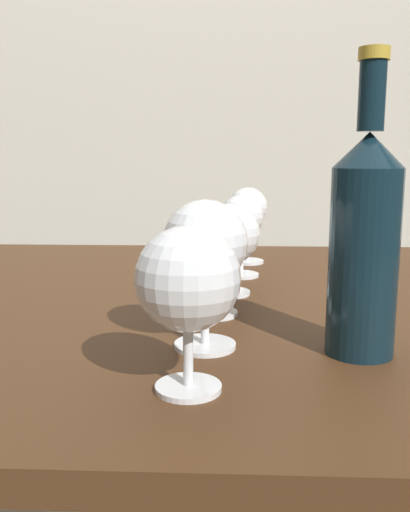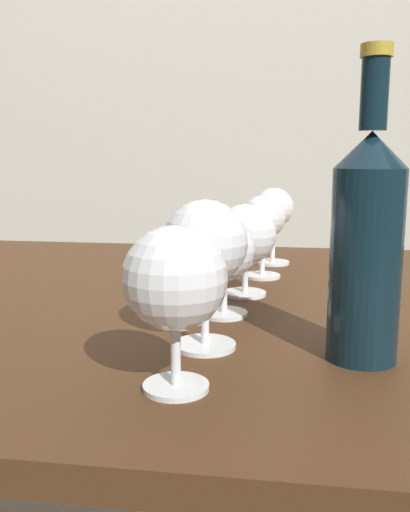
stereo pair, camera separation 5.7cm
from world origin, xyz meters
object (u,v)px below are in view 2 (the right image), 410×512
object	(u,v)px
wine_glass_cabernet	(246,237)
wine_bottle	(367,242)
wine_glass_rose	(273,211)
wine_glass_white	(175,281)
wine_glass_pinot	(224,253)
wine_glass_amber	(205,245)
wine_glass_port	(263,221)

from	to	relation	value
wine_glass_cabernet	wine_bottle	distance (m)	0.28
wine_glass_rose	wine_glass_white	bearing A→B (deg)	-96.80
wine_bottle	wine_glass_pinot	bearing A→B (deg)	139.40
wine_glass_white	wine_glass_amber	world-z (taller)	wine_glass_amber
wine_glass_pinot	wine_glass_amber	bearing A→B (deg)	-93.05
wine_glass_cabernet	wine_glass_port	world-z (taller)	wine_glass_port
wine_glass_amber	wine_glass_rose	distance (m)	0.48
wine_glass_pinot	wine_glass_rose	size ratio (longest dim) A/B	0.86
wine_glass_pinot	wine_glass_port	size ratio (longest dim) A/B	0.90
wine_glass_amber	wine_glass_rose	bearing A→B (deg)	82.83
wine_bottle	wine_glass_white	bearing A→B (deg)	-149.67
wine_glass_rose	wine_bottle	distance (m)	0.50
wine_glass_port	wine_glass_rose	world-z (taller)	wine_glass_rose
wine_glass_white	wine_glass_rose	world-z (taller)	wine_glass_white
wine_glass_cabernet	wine_bottle	xyz separation A→B (m)	(0.14, -0.24, 0.03)
wine_glass_pinot	wine_bottle	xyz separation A→B (m)	(0.15, -0.13, 0.04)
wine_glass_rose	wine_bottle	xyz separation A→B (m)	(0.10, -0.49, 0.02)
wine_glass_port	wine_glass_cabernet	bearing A→B (deg)	-99.07
wine_glass_amber	wine_glass_pinot	distance (m)	0.13
wine_glass_amber	wine_glass_cabernet	bearing A→B (deg)	83.65
wine_glass_pinot	wine_glass_cabernet	size ratio (longest dim) A/B	0.92
wine_glass_pinot	wine_glass_port	bearing A→B (deg)	80.50
wine_glass_cabernet	wine_bottle	size ratio (longest dim) A/B	0.44
wine_glass_port	wine_bottle	world-z (taller)	wine_bottle
wine_glass_port	wine_bottle	distance (m)	0.38
wine_glass_white	wine_glass_pinot	size ratio (longest dim) A/B	1.17
wine_glass_pinot	wine_glass_rose	bearing A→B (deg)	81.42
wine_glass_port	wine_bottle	xyz separation A→B (m)	(0.12, -0.37, 0.02)
wine_glass_pinot	wine_glass_port	distance (m)	0.24
wine_glass_white	wine_glass_amber	xyz separation A→B (m)	(0.01, 0.11, 0.01)
wine_glass_cabernet	wine_glass_rose	size ratio (longest dim) A/B	0.94
wine_glass_amber	wine_glass_port	xyz separation A→B (m)	(0.05, 0.36, -0.01)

